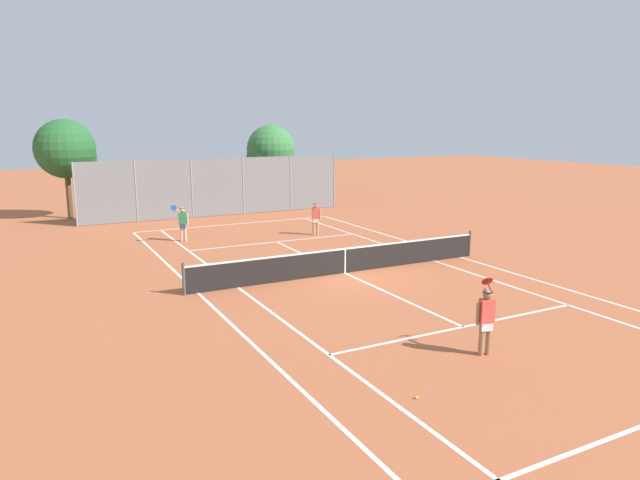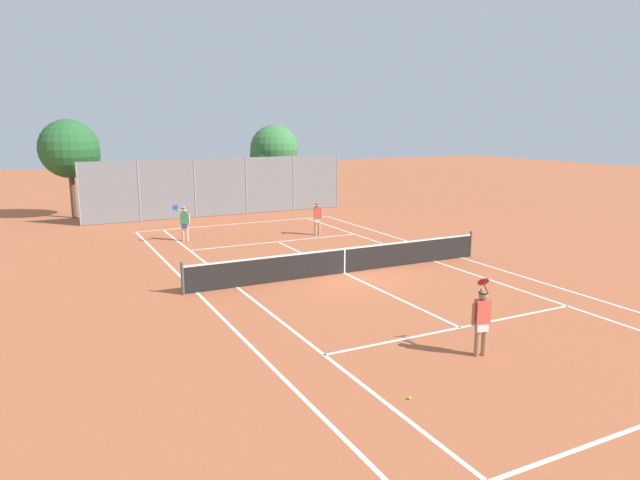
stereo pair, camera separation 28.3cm
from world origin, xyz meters
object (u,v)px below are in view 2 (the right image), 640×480
loose_tennis_ball_0 (226,262)px  player_near_side (482,318)px  player_far_left (184,221)px  tennis_net (345,260)px  tree_behind_left (72,151)px  loose_tennis_ball_1 (369,239)px  loose_tennis_ball_2 (409,398)px  player_far_right (317,217)px  tree_behind_right (272,151)px

loose_tennis_ball_0 → player_near_side: bearing=-77.7°
player_far_left → loose_tennis_ball_0: bearing=-85.1°
tennis_net → tree_behind_left: tree_behind_left is taller
loose_tennis_ball_1 → loose_tennis_ball_2: (-7.69, -14.04, 0.00)m
player_near_side → player_far_right: 15.47m
player_far_left → tree_behind_left: size_ratio=0.31×
player_near_side → loose_tennis_ball_0: 11.95m
tennis_net → player_far_right: 7.46m
player_far_left → tree_behind_right: (8.25, 9.32, 2.71)m
tree_behind_left → player_near_side: bearing=-75.2°
tennis_net → tree_behind_left: size_ratio=2.11×
player_near_side → loose_tennis_ball_2: bearing=-159.0°
player_near_side → loose_tennis_ball_2: (-2.79, -1.07, -0.89)m
loose_tennis_ball_2 → tennis_net: bearing=68.4°
player_near_side → tree_behind_right: bearing=78.5°
tennis_net → tree_behind_right: bearing=76.0°
loose_tennis_ball_1 → loose_tennis_ball_2: bearing=-118.7°
player_far_right → tennis_net: bearing=-108.8°
tennis_net → tree_behind_right: size_ratio=2.24×
player_near_side → tree_behind_right: 26.60m
player_near_side → loose_tennis_ball_0: player_near_side is taller
player_far_right → tree_behind_left: tree_behind_left is taller
loose_tennis_ball_1 → tree_behind_right: 13.46m
loose_tennis_ball_0 → loose_tennis_ball_1: bearing=10.1°
player_far_left → loose_tennis_ball_1: bearing=-24.9°
player_far_left → loose_tennis_ball_2: 17.70m
player_far_left → player_far_right: player_far_left is taller
loose_tennis_ball_1 → loose_tennis_ball_2: same height
loose_tennis_ball_0 → loose_tennis_ball_1: same height
tennis_net → player_far_right: (2.40, 7.05, 0.40)m
player_far_left → tennis_net: bearing=-66.0°
player_far_right → loose_tennis_ball_2: 17.30m
loose_tennis_ball_0 → tree_behind_right: 16.68m
loose_tennis_ball_1 → tennis_net: bearing=-129.7°
player_far_right → tree_behind_left: bearing=132.2°
tennis_net → player_far_left: size_ratio=6.76×
tennis_net → loose_tennis_ball_2: (-3.63, -9.15, -0.48)m
tennis_net → tree_behind_left: (-7.79, 18.28, 3.36)m
player_far_left → loose_tennis_ball_1: size_ratio=26.88×
tennis_net → tree_behind_left: bearing=113.1°
tennis_net → loose_tennis_ball_1: 6.37m
loose_tennis_ball_1 → player_far_left: bearing=155.1°
loose_tennis_ball_0 → tennis_net: bearing=-46.6°
loose_tennis_ball_2 → tree_behind_left: (-4.16, 27.43, 3.83)m
player_near_side → tree_behind_left: bearing=104.8°
loose_tennis_ball_0 → tree_behind_right: size_ratio=0.01×
loose_tennis_ball_2 → tree_behind_right: bearing=73.3°
tennis_net → loose_tennis_ball_2: bearing=-111.6°
loose_tennis_ball_2 → loose_tennis_ball_1: bearing=61.3°
loose_tennis_ball_2 → tree_behind_left: bearing=98.6°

